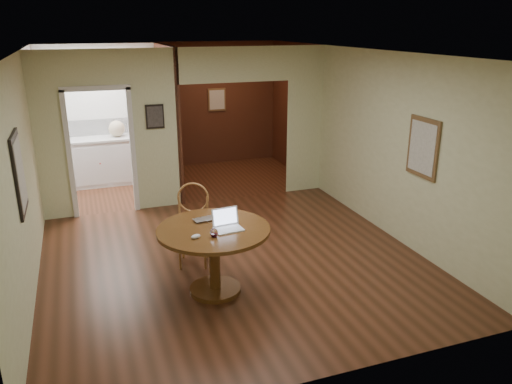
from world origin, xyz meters
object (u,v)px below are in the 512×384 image
object	(u,v)px
dining_table	(214,245)
closed_laptop	(210,220)
chair	(193,220)
open_laptop	(227,223)

from	to	relation	value
dining_table	closed_laptop	size ratio (longest dim) A/B	3.77
chair	closed_laptop	world-z (taller)	chair
dining_table	chair	bearing A→B (deg)	93.35
chair	closed_laptop	xyz separation A→B (m)	(0.06, -0.65, 0.23)
chair	closed_laptop	size ratio (longest dim) A/B	3.11
closed_laptop	open_laptop	bearing A→B (deg)	-73.71
open_laptop	chair	bearing A→B (deg)	96.40
dining_table	closed_laptop	world-z (taller)	closed_laptop
dining_table	closed_laptop	xyz separation A→B (m)	(0.01, 0.22, 0.23)
closed_laptop	dining_table	bearing A→B (deg)	-103.49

